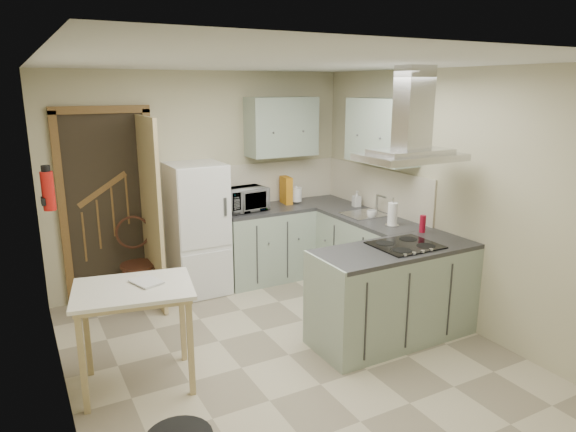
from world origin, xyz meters
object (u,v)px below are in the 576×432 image
peninsula (394,293)px  extractor_hood (410,157)px  drop_leaf_table (137,336)px  bentwood_chair (138,265)px  fridge (198,229)px  microwave (245,199)px

peninsula → extractor_hood: (0.10, 0.00, 1.27)m
drop_leaf_table → extractor_hood: bearing=2.3°
drop_leaf_table → bentwood_chair: 1.66m
extractor_hood → fridge: bearing=123.8°
peninsula → microwave: bearing=108.1°
extractor_hood → microwave: size_ratio=1.82×
fridge → peninsula: fridge is taller
peninsula → fridge: bearing=121.7°
drop_leaf_table → bentwood_chair: bearing=87.5°
extractor_hood → microwave: 2.20m
extractor_hood → peninsula: bearing=180.0°
bentwood_chair → microwave: size_ratio=1.75×
fridge → drop_leaf_table: bearing=-123.3°
peninsula → extractor_hood: size_ratio=1.72×
fridge → drop_leaf_table: fridge is taller
fridge → microwave: (0.58, -0.02, 0.29)m
extractor_hood → drop_leaf_table: extractor_hood is taller
drop_leaf_table → bentwood_chair: bentwood_chair is taller
peninsula → bentwood_chair: (-1.92, 1.97, -0.02)m
peninsula → bentwood_chair: 2.75m
bentwood_chair → microwave: bearing=7.1°
bentwood_chair → microwave: microwave is taller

